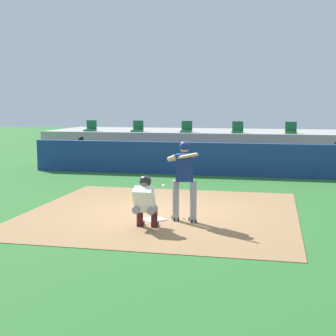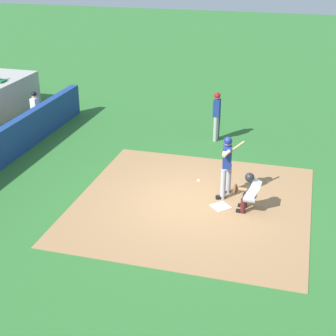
{
  "view_description": "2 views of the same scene",
  "coord_description": "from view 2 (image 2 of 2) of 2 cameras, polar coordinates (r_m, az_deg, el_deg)",
  "views": [
    {
      "loc": [
        2.62,
        -11.33,
        2.61
      ],
      "look_at": [
        0.0,
        0.7,
        1.0
      ],
      "focal_mm": 52.63,
      "sensor_mm": 36.0,
      "label": 1
    },
    {
      "loc": [
        -12.14,
        -2.67,
        6.75
      ],
      "look_at": [
        0.0,
        0.7,
        1.0
      ],
      "focal_mm": 54.23,
      "sensor_mm": 36.0,
      "label": 2
    }
  ],
  "objects": [
    {
      "name": "ground_plane",
      "position": [
        14.14,
        2.74,
        -4.0
      ],
      "size": [
        80.0,
        80.0,
        0.0
      ],
      "primitive_type": "plane",
      "color": "#2D6B2D"
    },
    {
      "name": "dirt_infield",
      "position": [
        14.14,
        2.74,
        -3.98
      ],
      "size": [
        6.4,
        6.4,
        0.01
      ],
      "primitive_type": "cube",
      "color": "#9E754C",
      "rests_on": "ground"
    },
    {
      "name": "home_plate",
      "position": [
        14.0,
        5.94,
        -4.32
      ],
      "size": [
        0.62,
        0.62,
        0.02
      ],
      "primitive_type": "cube",
      "rotation": [
        0.0,
        0.0,
        0.79
      ],
      "color": "white",
      "rests_on": "dirt_infield"
    },
    {
      "name": "batter_at_plate",
      "position": [
        14.17,
        6.63,
        0.58
      ],
      "size": [
        0.78,
        0.67,
        1.8
      ],
      "color": "#99999E",
      "rests_on": "ground"
    },
    {
      "name": "catcher_crouched",
      "position": [
        13.65,
        9.01,
        -2.54
      ],
      "size": [
        0.49,
        1.74,
        1.13
      ],
      "color": "gray",
      "rests_on": "ground"
    },
    {
      "name": "on_deck_batter",
      "position": [
        18.27,
        5.5,
        6.16
      ],
      "size": [
        0.58,
        0.23,
        1.79
      ],
      "color": "#99999E",
      "rests_on": "ground"
    },
    {
      "name": "dugout_player_1",
      "position": [
        20.64,
        -14.41,
        6.65
      ],
      "size": [
        0.49,
        0.7,
        1.3
      ],
      "color": "#939399",
      "rests_on": "ground"
    }
  ]
}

